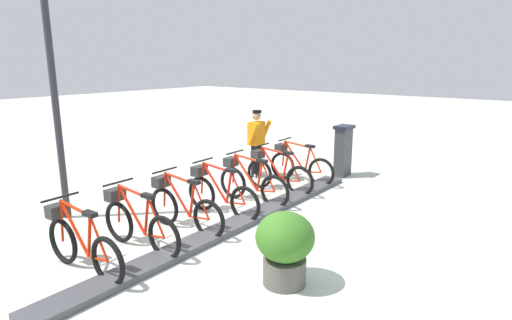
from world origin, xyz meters
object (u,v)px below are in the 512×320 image
(bike_docked_1, at_px, (276,173))
(bike_docked_3, at_px, (219,193))
(worker_near_rack, at_px, (257,141))
(planter_bush, at_px, (285,245))
(bike_docked_5, at_px, (137,223))
(bike_docked_6, at_px, (80,243))
(bike_docked_2, at_px, (250,182))
(payment_kiosk, at_px, (343,150))
(lamp_post, at_px, (50,59))
(bike_docked_4, at_px, (182,206))
(bike_docked_0, at_px, (299,165))

(bike_docked_1, bearing_deg, bike_docked_3, 90.00)
(worker_near_rack, xyz_separation_m, planter_bush, (-3.44, 3.89, -0.37))
(bike_docked_5, xyz_separation_m, bike_docked_6, (0.00, 0.92, 0.00))
(bike_docked_2, height_order, worker_near_rack, worker_near_rack)
(payment_kiosk, bearing_deg, worker_near_rack, 39.56)
(bike_docked_3, bearing_deg, lamp_post, 40.15)
(bike_docked_2, bearing_deg, payment_kiosk, -100.79)
(bike_docked_1, xyz_separation_m, bike_docked_4, (0.00, 2.77, 0.00))
(bike_docked_5, distance_m, planter_bush, 2.41)
(bike_docked_6, distance_m, lamp_post, 3.38)
(planter_bush, bearing_deg, bike_docked_5, 12.28)
(worker_near_rack, bearing_deg, bike_docked_5, 103.89)
(payment_kiosk, height_order, bike_docked_6, payment_kiosk)
(bike_docked_0, height_order, bike_docked_5, same)
(bike_docked_6, relative_size, planter_bush, 1.77)
(bike_docked_1, xyz_separation_m, planter_bush, (-2.36, 3.18, 0.11))
(bike_docked_3, height_order, planter_bush, bike_docked_3)
(lamp_post, distance_m, planter_bush, 5.09)
(payment_kiosk, bearing_deg, bike_docked_0, 63.65)
(payment_kiosk, bearing_deg, bike_docked_1, 74.61)
(bike_docked_0, xyz_separation_m, bike_docked_2, (0.00, 1.85, 0.00))
(bike_docked_1, bearing_deg, bike_docked_2, 90.00)
(bike_docked_3, relative_size, bike_docked_5, 1.00)
(bike_docked_1, bearing_deg, bike_docked_5, 90.00)
(bike_docked_6, bearing_deg, bike_docked_2, -90.00)
(bike_docked_0, height_order, planter_bush, bike_docked_0)
(payment_kiosk, distance_m, planter_bush, 5.55)
(bike_docked_3, bearing_deg, payment_kiosk, -98.29)
(bike_docked_0, distance_m, bike_docked_6, 5.54)
(bike_docked_0, distance_m, bike_docked_1, 0.92)
(planter_bush, bearing_deg, lamp_post, 6.08)
(bike_docked_2, relative_size, bike_docked_3, 1.00)
(bike_docked_0, distance_m, planter_bush, 4.73)
(bike_docked_4, relative_size, planter_bush, 1.77)
(lamp_post, bearing_deg, payment_kiosk, -115.38)
(bike_docked_3, xyz_separation_m, bike_docked_6, (0.00, 2.77, 0.00))
(bike_docked_5, distance_m, bike_docked_6, 0.92)
(bike_docked_2, height_order, lamp_post, lamp_post)
(payment_kiosk, xyz_separation_m, bike_docked_0, (0.57, 1.15, -0.24))
(bike_docked_2, relative_size, lamp_post, 0.39)
(bike_docked_2, distance_m, bike_docked_6, 3.69)
(bike_docked_0, xyz_separation_m, bike_docked_5, (0.00, 4.62, 0.00))
(bike_docked_5, bearing_deg, bike_docked_3, -90.00)
(bike_docked_1, xyz_separation_m, worker_near_rack, (1.09, -0.71, 0.48))
(bike_docked_0, bearing_deg, bike_docked_4, 90.00)
(bike_docked_4, xyz_separation_m, bike_docked_5, (0.00, 0.92, 0.00))
(bike_docked_3, bearing_deg, bike_docked_0, -90.00)
(bike_docked_1, relative_size, bike_docked_4, 1.00)
(payment_kiosk, relative_size, bike_docked_2, 0.74)
(bike_docked_0, height_order, worker_near_rack, worker_near_rack)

